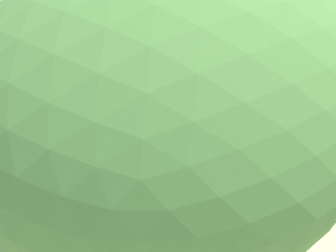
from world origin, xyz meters
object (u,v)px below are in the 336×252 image
(elephant, at_px, (189,131))
(market_stall_white, at_px, (69,69))
(person_handler, at_px, (150,114))
(wooden_bench, at_px, (187,89))
(shade_tree_main, at_px, (170,102))
(feed_bucket, at_px, (212,122))
(market_stall_green, at_px, (25,88))
(market_stall_teal, at_px, (105,53))
(picnic_table_near, at_px, (145,196))

(elephant, height_order, market_stall_white, market_stall_white)
(person_handler, relative_size, wooden_bench, 1.12)
(shade_tree_main, relative_size, market_stall_white, 3.29)
(person_handler, bearing_deg, shade_tree_main, -45.08)
(feed_bucket, bearing_deg, person_handler, 137.54)
(market_stall_green, bearing_deg, wooden_bench, -44.27)
(market_stall_white, xyz_separation_m, market_stall_teal, (2.60, 0.00, 0.00))
(market_stall_teal, distance_m, feed_bucket, 8.01)
(market_stall_green, distance_m, feed_bucket, 9.14)
(shade_tree_main, bearing_deg, wooden_bench, 32.89)
(market_stall_green, relative_size, feed_bucket, 7.00)
(person_handler, xyz_separation_m, feed_bucket, (2.12, -1.94, -0.79))
(elephant, xyz_separation_m, market_stall_green, (-2.51, 7.97, 0.24))
(market_stall_teal, xyz_separation_m, feed_bucket, (-0.73, -7.92, -0.98))
(wooden_bench, height_order, market_stall_teal, market_stall_teal)
(shade_tree_main, xyz_separation_m, market_stall_green, (2.59, 10.95, -4.97))
(wooden_bench, distance_m, feed_bucket, 2.67)
(person_handler, distance_m, wooden_bench, 3.42)
(market_stall_white, relative_size, market_stall_teal, 1.00)
(shade_tree_main, distance_m, feed_bucket, 9.72)
(elephant, bearing_deg, market_stall_teal, 116.96)
(market_stall_white, bearing_deg, shade_tree_main, -115.37)
(market_stall_white, bearing_deg, elephant, -90.67)
(person_handler, distance_m, feed_bucket, 2.97)
(wooden_bench, xyz_separation_m, market_stall_green, (-5.72, 5.57, 0.67))
(market_stall_green, bearing_deg, elephant, -72.55)
(picnic_table_near, xyz_separation_m, market_stall_teal, (6.17, 8.64, 0.55))
(market_stall_white, distance_m, market_stall_teal, 2.60)
(elephant, height_order, market_stall_teal, market_stall_teal)
(picnic_table_near, bearing_deg, market_stall_green, -142.79)
(wooden_bench, bearing_deg, market_stall_white, -129.84)
(shade_tree_main, relative_size, feed_bucket, 23.05)
(market_stall_green, relative_size, market_stall_teal, 1.00)
(shade_tree_main, distance_m, market_stall_green, 12.30)
(market_stall_teal, height_order, feed_bucket, market_stall_teal)
(elephant, relative_size, wooden_bench, 1.31)
(shade_tree_main, bearing_deg, person_handler, 45.13)
(person_handler, relative_size, picnic_table_near, 0.77)
(market_stall_green, xyz_separation_m, market_stall_white, (2.60, 0.00, 0.00))
(elephant, height_order, wooden_bench, elephant)
(feed_bucket, bearing_deg, market_stall_teal, 84.71)
(picnic_table_near, distance_m, market_stall_green, 8.71)
(market_stall_white, distance_m, feed_bucket, 8.19)
(shade_tree_main, relative_size, picnic_table_near, 3.94)
(market_stall_green, xyz_separation_m, feed_bucket, (4.47, -7.92, -0.98))
(person_handler, relative_size, market_stall_white, 0.64)
(wooden_bench, bearing_deg, market_stall_teal, -153.75)
(wooden_bench, xyz_separation_m, picnic_table_near, (-6.69, -3.06, 0.12))
(market_stall_teal, bearing_deg, picnic_table_near, -125.55)
(picnic_table_near, bearing_deg, market_stall_teal, -171.92)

